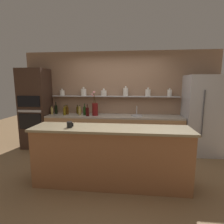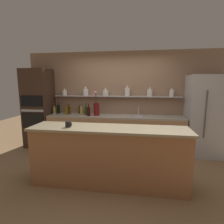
{
  "view_description": "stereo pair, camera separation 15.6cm",
  "coord_description": "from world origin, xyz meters",
  "px_view_note": "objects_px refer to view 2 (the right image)",
  "views": [
    {
      "loc": [
        0.32,
        -3.24,
        1.74
      ],
      "look_at": [
        -0.07,
        0.41,
        1.15
      ],
      "focal_mm": 28.0,
      "sensor_mm": 36.0,
      "label": 1
    },
    {
      "loc": [
        0.48,
        -3.22,
        1.74
      ],
      "look_at": [
        -0.07,
        0.41,
        1.15
      ],
      "focal_mm": 28.0,
      "sensor_mm": 36.0,
      "label": 2
    }
  ],
  "objects_px": {
    "bottle_oil_3": "(80,110)",
    "bottle_spirit_7": "(81,111)",
    "oven_tower": "(39,108)",
    "bottle_wine_4": "(89,112)",
    "sink_fixture": "(138,115)",
    "coffee_mug": "(68,124)",
    "bottle_oil_2": "(66,111)",
    "bottle_sauce_9": "(82,111)",
    "bottle_spirit_6": "(69,110)",
    "bottle_wine_5": "(59,109)",
    "bottle_oil_8": "(68,110)",
    "bottle_spirit_0": "(54,110)",
    "refrigerator": "(207,116)",
    "bottle_wine_1": "(86,111)",
    "flower_vase": "(96,108)"
  },
  "relations": [
    {
      "from": "bottle_oil_3",
      "to": "bottle_spirit_7",
      "type": "height_order",
      "value": "bottle_spirit_7"
    },
    {
      "from": "oven_tower",
      "to": "bottle_wine_4",
      "type": "distance_m",
      "value": 1.48
    },
    {
      "from": "sink_fixture",
      "to": "coffee_mug",
      "type": "bearing_deg",
      "value": -124.22
    },
    {
      "from": "bottle_oil_2",
      "to": "bottle_sauce_9",
      "type": "distance_m",
      "value": 0.44
    },
    {
      "from": "bottle_spirit_6",
      "to": "bottle_sauce_9",
      "type": "relative_size",
      "value": 1.63
    },
    {
      "from": "bottle_wine_5",
      "to": "bottle_oil_8",
      "type": "relative_size",
      "value": 1.3
    },
    {
      "from": "bottle_spirit_0",
      "to": "bottle_sauce_9",
      "type": "distance_m",
      "value": 0.77
    },
    {
      "from": "refrigerator",
      "to": "sink_fixture",
      "type": "xyz_separation_m",
      "value": [
        -1.64,
        0.05,
        -0.03
      ]
    },
    {
      "from": "sink_fixture",
      "to": "bottle_wine_4",
      "type": "distance_m",
      "value": 1.28
    },
    {
      "from": "bottle_oil_2",
      "to": "bottle_wine_4",
      "type": "xyz_separation_m",
      "value": [
        0.63,
        -0.06,
        0.01
      ]
    },
    {
      "from": "bottle_wine_5",
      "to": "bottle_spirit_7",
      "type": "relative_size",
      "value": 1.24
    },
    {
      "from": "oven_tower",
      "to": "bottle_wine_1",
      "type": "bearing_deg",
      "value": 0.08
    },
    {
      "from": "flower_vase",
      "to": "bottle_sauce_9",
      "type": "height_order",
      "value": "flower_vase"
    },
    {
      "from": "bottle_spirit_6",
      "to": "bottle_sauce_9",
      "type": "bearing_deg",
      "value": 23.28
    },
    {
      "from": "flower_vase",
      "to": "bottle_wine_5",
      "type": "xyz_separation_m",
      "value": [
        -1.13,
        0.17,
        -0.06
      ]
    },
    {
      "from": "bottle_wine_5",
      "to": "bottle_spirit_7",
      "type": "distance_m",
      "value": 0.72
    },
    {
      "from": "bottle_wine_4",
      "to": "bottle_spirit_6",
      "type": "bearing_deg",
      "value": 163.03
    },
    {
      "from": "bottle_wine_5",
      "to": "coffee_mug",
      "type": "xyz_separation_m",
      "value": [
        1.04,
        -1.83,
        0.03
      ]
    },
    {
      "from": "bottle_spirit_6",
      "to": "bottle_oil_3",
      "type": "bearing_deg",
      "value": 32.46
    },
    {
      "from": "bottle_oil_8",
      "to": "bottle_wine_1",
      "type": "bearing_deg",
      "value": -11.56
    },
    {
      "from": "refrigerator",
      "to": "bottle_wine_1",
      "type": "distance_m",
      "value": 3.02
    },
    {
      "from": "bottle_oil_3",
      "to": "bottle_wine_4",
      "type": "height_order",
      "value": "bottle_wine_4"
    },
    {
      "from": "sink_fixture",
      "to": "bottle_wine_1",
      "type": "height_order",
      "value": "bottle_wine_1"
    },
    {
      "from": "bottle_spirit_0",
      "to": "coffee_mug",
      "type": "xyz_separation_m",
      "value": [
        1.12,
        -1.75,
        0.05
      ]
    },
    {
      "from": "bottle_wine_1",
      "to": "bottle_wine_4",
      "type": "xyz_separation_m",
      "value": [
        0.11,
        -0.15,
        0.0
      ]
    },
    {
      "from": "oven_tower",
      "to": "sink_fixture",
      "type": "distance_m",
      "value": 2.74
    },
    {
      "from": "sink_fixture",
      "to": "bottle_spirit_7",
      "type": "height_order",
      "value": "bottle_spirit_7"
    },
    {
      "from": "flower_vase",
      "to": "bottle_wine_1",
      "type": "height_order",
      "value": "flower_vase"
    },
    {
      "from": "flower_vase",
      "to": "bottle_oil_2",
      "type": "relative_size",
      "value": 2.47
    },
    {
      "from": "bottle_wine_4",
      "to": "bottle_spirit_6",
      "type": "relative_size",
      "value": 1.17
    },
    {
      "from": "bottle_spirit_7",
      "to": "bottle_oil_8",
      "type": "height_order",
      "value": "bottle_spirit_7"
    },
    {
      "from": "bottle_oil_8",
      "to": "bottle_oil_2",
      "type": "bearing_deg",
      "value": -81.18
    },
    {
      "from": "oven_tower",
      "to": "bottle_oil_8",
      "type": "height_order",
      "value": "oven_tower"
    },
    {
      "from": "flower_vase",
      "to": "refrigerator",
      "type": "bearing_deg",
      "value": 0.5
    },
    {
      "from": "flower_vase",
      "to": "bottle_sauce_9",
      "type": "bearing_deg",
      "value": 152.87
    },
    {
      "from": "bottle_spirit_0",
      "to": "bottle_wine_4",
      "type": "bearing_deg",
      "value": -10.03
    },
    {
      "from": "bottle_spirit_0",
      "to": "bottle_spirit_6",
      "type": "bearing_deg",
      "value": 0.09
    },
    {
      "from": "refrigerator",
      "to": "bottle_spirit_7",
      "type": "distance_m",
      "value": 3.15
    },
    {
      "from": "bottle_spirit_6",
      "to": "bottle_sauce_9",
      "type": "xyz_separation_m",
      "value": [
        0.33,
        0.14,
        -0.04
      ]
    },
    {
      "from": "sink_fixture",
      "to": "bottle_oil_8",
      "type": "distance_m",
      "value": 1.93
    },
    {
      "from": "refrigerator",
      "to": "bottle_oil_8",
      "type": "relative_size",
      "value": 7.76
    },
    {
      "from": "bottle_wine_1",
      "to": "bottle_wine_5",
      "type": "xyz_separation_m",
      "value": [
        -0.84,
        0.11,
        0.01
      ]
    },
    {
      "from": "flower_vase",
      "to": "oven_tower",
      "type": "bearing_deg",
      "value": 177.91
    },
    {
      "from": "oven_tower",
      "to": "bottle_oil_8",
      "type": "distance_m",
      "value": 0.82
    },
    {
      "from": "flower_vase",
      "to": "bottle_wine_4",
      "type": "distance_m",
      "value": 0.22
    },
    {
      "from": "flower_vase",
      "to": "bottle_spirit_6",
      "type": "distance_m",
      "value": 0.79
    },
    {
      "from": "bottle_spirit_6",
      "to": "bottle_oil_8",
      "type": "distance_m",
      "value": 0.1
    },
    {
      "from": "bottle_wine_1",
      "to": "bottle_wine_5",
      "type": "relative_size",
      "value": 0.94
    },
    {
      "from": "bottle_oil_2",
      "to": "bottle_spirit_7",
      "type": "distance_m",
      "value": 0.4
    },
    {
      "from": "sink_fixture",
      "to": "bottle_sauce_9",
      "type": "xyz_separation_m",
      "value": [
        -1.54,
        0.16,
        0.04
      ]
    }
  ]
}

